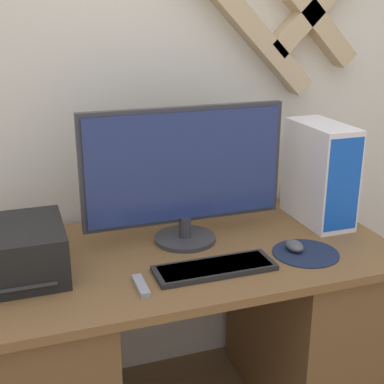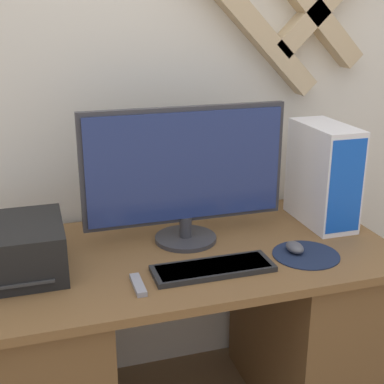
{
  "view_description": "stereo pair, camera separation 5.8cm",
  "coord_description": "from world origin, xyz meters",
  "px_view_note": "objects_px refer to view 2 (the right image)",
  "views": [
    {
      "loc": [
        -0.54,
        -1.26,
        1.57
      ],
      "look_at": [
        0.02,
        0.38,
        0.97
      ],
      "focal_mm": 50.0,
      "sensor_mm": 36.0,
      "label": 1
    },
    {
      "loc": [
        -0.49,
        -1.28,
        1.57
      ],
      "look_at": [
        0.02,
        0.38,
        0.97
      ],
      "focal_mm": 50.0,
      "sensor_mm": 36.0,
      "label": 2
    }
  ],
  "objects_px": {
    "keyboard": "(213,268)",
    "mouse": "(295,247)",
    "monitor": "(185,171)",
    "computer_tower": "(323,175)",
    "printer": "(18,249)",
    "remote_control": "(138,285)"
  },
  "relations": [
    {
      "from": "monitor",
      "to": "mouse",
      "type": "distance_m",
      "value": 0.47
    },
    {
      "from": "monitor",
      "to": "computer_tower",
      "type": "relative_size",
      "value": 1.87
    },
    {
      "from": "computer_tower",
      "to": "printer",
      "type": "height_order",
      "value": "computer_tower"
    },
    {
      "from": "monitor",
      "to": "keyboard",
      "type": "xyz_separation_m",
      "value": [
        0.02,
        -0.26,
        -0.26
      ]
    },
    {
      "from": "monitor",
      "to": "printer",
      "type": "relative_size",
      "value": 2.22
    },
    {
      "from": "computer_tower",
      "to": "printer",
      "type": "relative_size",
      "value": 1.19
    },
    {
      "from": "keyboard",
      "to": "remote_control",
      "type": "xyz_separation_m",
      "value": [
        -0.26,
        -0.03,
        -0.0
      ]
    },
    {
      "from": "keyboard",
      "to": "printer",
      "type": "distance_m",
      "value": 0.63
    },
    {
      "from": "monitor",
      "to": "remote_control",
      "type": "bearing_deg",
      "value": -129.01
    },
    {
      "from": "mouse",
      "to": "printer",
      "type": "xyz_separation_m",
      "value": [
        -0.92,
        0.13,
        0.06
      ]
    },
    {
      "from": "mouse",
      "to": "printer",
      "type": "bearing_deg",
      "value": 171.71
    },
    {
      "from": "printer",
      "to": "monitor",
      "type": "bearing_deg",
      "value": 8.14
    },
    {
      "from": "monitor",
      "to": "remote_control",
      "type": "height_order",
      "value": "monitor"
    },
    {
      "from": "keyboard",
      "to": "remote_control",
      "type": "distance_m",
      "value": 0.26
    },
    {
      "from": "monitor",
      "to": "mouse",
      "type": "height_order",
      "value": "monitor"
    },
    {
      "from": "printer",
      "to": "computer_tower",
      "type": "bearing_deg",
      "value": 4.92
    },
    {
      "from": "mouse",
      "to": "printer",
      "type": "distance_m",
      "value": 0.93
    },
    {
      "from": "keyboard",
      "to": "computer_tower",
      "type": "height_order",
      "value": "computer_tower"
    },
    {
      "from": "keyboard",
      "to": "mouse",
      "type": "distance_m",
      "value": 0.32
    },
    {
      "from": "computer_tower",
      "to": "remote_control",
      "type": "relative_size",
      "value": 3.04
    },
    {
      "from": "monitor",
      "to": "computer_tower",
      "type": "xyz_separation_m",
      "value": [
        0.57,
        0.02,
        -0.07
      ]
    },
    {
      "from": "computer_tower",
      "to": "mouse",
      "type": "bearing_deg",
      "value": -134.91
    }
  ]
}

